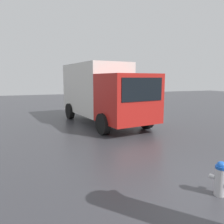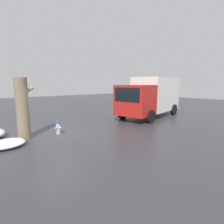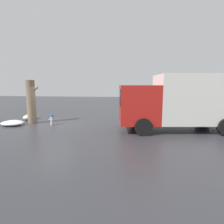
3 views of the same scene
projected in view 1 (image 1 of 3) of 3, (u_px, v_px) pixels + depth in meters
ground_plane at (219, 195)px, 4.43m from camera, size 60.00×60.00×0.00m
fire_hydrant at (220, 178)px, 4.37m from camera, size 0.41×0.34×0.71m
delivery_truck at (103, 91)px, 11.45m from camera, size 6.72×3.31×3.13m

